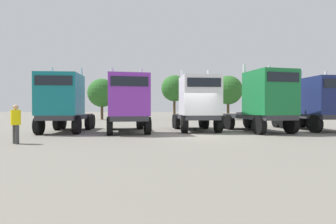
{
  "coord_description": "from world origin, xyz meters",
  "views": [
    {
      "loc": [
        -2.2,
        -14.83,
        1.57
      ],
      "look_at": [
        -1.65,
        3.7,
        1.31
      ],
      "focal_mm": 28.21,
      "sensor_mm": 36.0,
      "label": 1
    }
  ],
  "objects": [
    {
      "name": "oak_far_centre",
      "position": [
        -0.14,
        23.3,
        4.44
      ],
      "size": [
        3.78,
        3.78,
        6.35
      ],
      "color": "#4C3823",
      "rests_on": "ground"
    },
    {
      "name": "semi_truck_purple",
      "position": [
        -4.25,
        1.91,
        1.89
      ],
      "size": [
        3.61,
        6.68,
        4.21
      ],
      "rotation": [
        0.0,
        0.0,
        -1.39
      ],
      "color": "#333338",
      "rests_on": "ground"
    },
    {
      "name": "ground",
      "position": [
        0.0,
        0.0,
        0.0
      ],
      "size": [
        200.0,
        200.0,
        0.0
      ],
      "primitive_type": "plane",
      "color": "slate"
    },
    {
      "name": "oak_far_left",
      "position": [
        -10.31,
        22.15,
        3.71
      ],
      "size": [
        3.95,
        3.95,
        5.7
      ],
      "color": "#4C3823",
      "rests_on": "ground"
    },
    {
      "name": "visitor_in_hivis",
      "position": [
        -8.55,
        -3.05,
        1.0
      ],
      "size": [
        0.56,
        0.56,
        1.73
      ],
      "rotation": [
        0.0,
        0.0,
        0.84
      ],
      "color": "#3E3E3E",
      "rests_on": "ground"
    },
    {
      "name": "semi_truck_navy",
      "position": [
        8.71,
        2.91,
        1.9
      ],
      "size": [
        2.96,
        6.26,
        4.22
      ],
      "rotation": [
        0.0,
        0.0,
        -1.5
      ],
      "color": "#333338",
      "rests_on": "ground"
    },
    {
      "name": "semi_truck_white",
      "position": [
        0.35,
        2.93,
        1.94
      ],
      "size": [
        2.96,
        5.91,
        4.27
      ],
      "rotation": [
        0.0,
        0.0,
        -1.5
      ],
      "color": "#333338",
      "rests_on": "ground"
    },
    {
      "name": "semi_truck_green",
      "position": [
        4.52,
        2.02,
        2.06
      ],
      "size": [
        3.75,
        6.58,
        4.5
      ],
      "rotation": [
        0.0,
        0.0,
        -1.36
      ],
      "color": "#333338",
      "rests_on": "ground"
    },
    {
      "name": "oak_far_right",
      "position": [
        7.18,
        21.27,
        4.06
      ],
      "size": [
        3.96,
        3.96,
        6.06
      ],
      "color": "#4C3823",
      "rests_on": "ground"
    },
    {
      "name": "semi_truck_teal",
      "position": [
        -8.39,
        2.2,
        1.95
      ],
      "size": [
        2.85,
        5.84,
        4.29
      ],
      "rotation": [
        0.0,
        0.0,
        -1.52
      ],
      "color": "#333338",
      "rests_on": "ground"
    }
  ]
}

